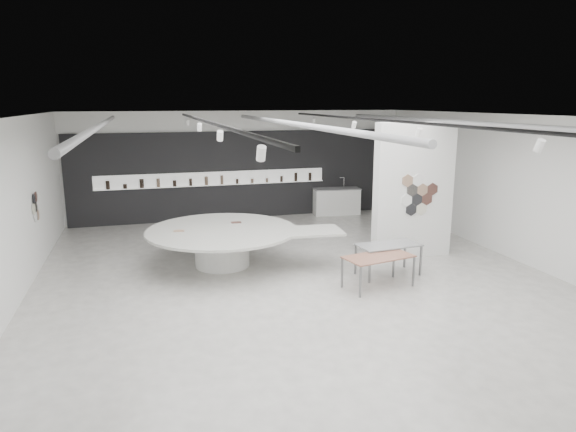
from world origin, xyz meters
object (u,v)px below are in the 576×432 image
object	(u,v)px
display_island	(225,242)
partition_column	(414,191)
sample_table_wood	(379,258)
sample_table_stone	(389,247)
kitchen_counter	(336,201)

from	to	relation	value
display_island	partition_column	bearing A→B (deg)	-1.47
partition_column	display_island	size ratio (longest dim) A/B	0.72
display_island	sample_table_wood	xyz separation A→B (m)	(3.07, -2.48, 0.04)
sample_table_wood	sample_table_stone	world-z (taller)	sample_table_stone
kitchen_counter	partition_column	bearing A→B (deg)	-84.59
sample_table_stone	partition_column	bearing A→B (deg)	43.51
sample_table_stone	sample_table_wood	bearing A→B (deg)	-130.68
partition_column	display_island	xyz separation A→B (m)	(-4.97, 0.56, -1.17)
sample_table_stone	kitchen_counter	world-z (taller)	kitchen_counter
display_island	sample_table_wood	bearing A→B (deg)	-34.00
display_island	kitchen_counter	xyz separation A→B (m)	(4.95, 4.98, -0.14)
display_island	sample_table_wood	size ratio (longest dim) A/B	2.98
display_island	sample_table_stone	distance (m)	4.08
partition_column	kitchen_counter	world-z (taller)	partition_column
sample_table_wood	sample_table_stone	bearing A→B (deg)	49.32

